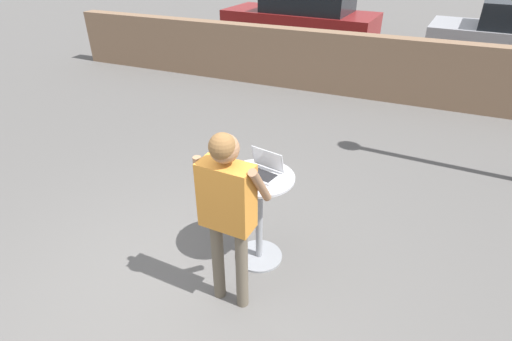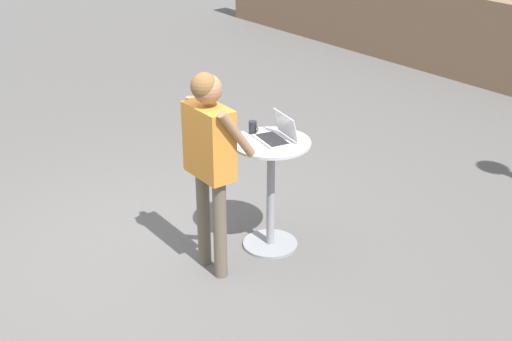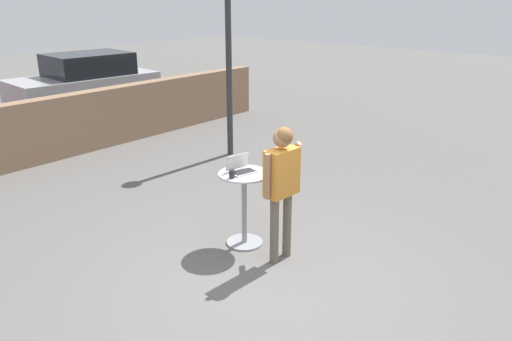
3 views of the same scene
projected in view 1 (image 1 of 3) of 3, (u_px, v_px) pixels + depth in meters
The scene contains 7 objects.
ground_plane at pixel (173, 303), 3.72m from camera, with size 50.00×50.00×0.00m, color #5B5956.
pavement_kerb at pixel (337, 63), 8.33m from camera, with size 13.10×0.35×1.25m.
cafe_table at pixel (259, 210), 3.93m from camera, with size 0.67×0.67×1.01m.
laptop at pixel (263, 169), 3.75m from camera, with size 0.39×0.33×0.22m.
coffee_mug at pixel (237, 167), 3.78m from camera, with size 0.11×0.07×0.11m.
standing_person at pixel (227, 202), 3.20m from camera, with size 0.60×0.37×1.73m.
parked_car_further_down at pixel (302, 17), 11.99m from camera, with size 4.65×2.21×1.61m.
Camera 1 is at (1.73, -2.05, 2.97)m, focal length 28.00 mm.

